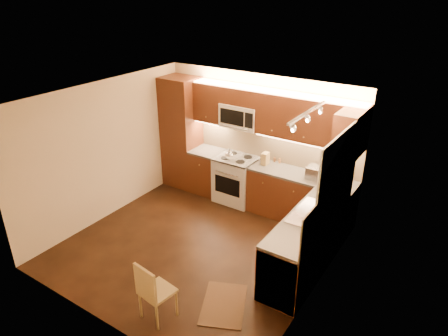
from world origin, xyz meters
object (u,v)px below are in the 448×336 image
Objects in this scene: microwave at (241,116)px; dining_chair at (157,290)px; kettle at (230,154)px; soap_bottle at (344,195)px; knife_block at (265,159)px; stove at (236,179)px; sink at (313,210)px; toaster_oven at (317,173)px.

microwave is 0.88× the size of dining_chair.
microwave is at bearing 48.91° from kettle.
knife_block is at bearing 167.76° from soap_bottle.
kettle reaches higher than dining_chair.
stove is at bearing -175.42° from knife_block.
kettle is 0.69m from knife_block.
kettle is 2.35m from soap_bottle.
sink is 0.70m from soap_bottle.
stove is 2.35m from soap_bottle.
dining_chair is at bearing -98.08° from kettle.
sink is at bearing -29.36° from stove.
stove is at bearing -90.00° from microwave.
sink is at bearing -32.21° from microwave.
sink is at bearing -104.41° from soap_bottle.
soap_bottle is at bearing -11.90° from stove.
sink is 2.42× the size of toaster_oven.
microwave is 0.92m from knife_block.
microwave is 2.48m from sink.
kettle is 1.24× the size of soap_bottle.
dining_chair is at bearing -119.96° from sink.
kettle reaches higher than soap_bottle.
knife_block is (0.58, 0.07, 0.55)m from stove.
kettle is 0.91× the size of knife_block.
microwave is 0.88× the size of sink.
sink is 0.99× the size of dining_chair.
soap_bottle is 0.19× the size of dining_chair.
stove is at bearing 150.64° from sink.
toaster_oven reaches higher than soap_bottle.
toaster_oven reaches higher than dining_chair.
toaster_oven is at bearing -19.07° from kettle.
microwave is 3.67m from dining_chair.
dining_chair is at bearing -111.99° from soap_bottle.
knife_block is (-1.42, 1.19, 0.04)m from sink.
dining_chair is at bearing -88.17° from knife_block.
knife_block reaches higher than soap_bottle.
microwave is 2.14× the size of toaster_oven.
toaster_oven is 2.12× the size of soap_bottle.
kettle is (-2.08, 1.00, 0.05)m from sink.
sink is (2.00, -1.26, -0.74)m from microwave.
soap_bottle is (2.32, -0.35, -0.04)m from kettle.
stove is 1.71m from toaster_oven.
stove reaches higher than dining_chair.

